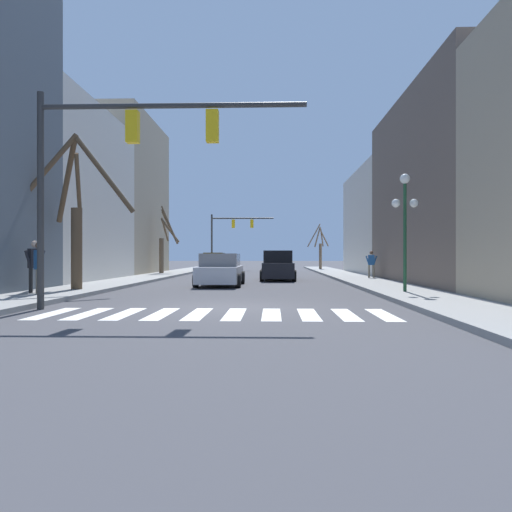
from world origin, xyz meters
name	(u,v)px	position (x,y,z in m)	size (l,w,h in m)	color
ground_plane	(223,308)	(0.00, 0.00, 0.00)	(240.00, 240.00, 0.00)	#424247
sidewalk_right	(455,306)	(6.33, 0.00, 0.07)	(2.59, 90.00, 0.15)	gray
building_row_left	(33,164)	(-10.62, 10.84, 5.99)	(6.00, 35.28, 13.69)	#515B66
building_row_right	(455,199)	(10.62, 11.93, 4.29)	(6.00, 36.62, 9.23)	tan
crosswalk_stripes	(216,314)	(0.00, -1.55, 0.00)	(8.55, 2.60, 0.01)	white
traffic_signal_near	(120,150)	(-2.65, -0.64, 4.22)	(7.14, 0.28, 5.78)	#2D2D2D
traffic_signal_far	(230,230)	(-2.91, 36.54, 4.06)	(6.34, 0.28, 5.60)	#2D2D2D
street_lamp_right_corner	(405,208)	(6.10, 4.28, 3.13)	(0.95, 0.36, 4.20)	#1E4C2D
car_parked_left_near	(220,270)	(-1.11, 9.95, 0.72)	(2.12, 4.82, 1.53)	silver
car_driving_away_lane	(278,266)	(1.67, 15.35, 0.80)	(2.01, 4.83, 1.72)	black
car_driving_toward_lane	(214,263)	(-3.86, 30.99, 0.79)	(2.10, 4.86, 1.70)	#A38423
pedestrian_waiting_at_curb	(35,262)	(-6.84, 3.28, 1.21)	(0.50, 0.70, 1.80)	black
pedestrian_crossing_street	(39,263)	(-6.42, 2.69, 1.18)	(0.56, 0.61, 1.73)	#7A705B
pedestrian_near_right_corner	(371,262)	(7.09, 15.40, 1.07)	(0.67, 0.25, 1.56)	#7A705B
street_tree_left_far	(320,249)	(5.92, 34.41, 2.11)	(2.10, 2.20, 4.37)	brown
street_tree_left_near	(165,242)	(-6.57, 22.85, 2.43)	(1.62, 3.02, 4.96)	brown
street_tree_right_far	(74,214)	(-6.25, 5.19, 3.04)	(4.61, 2.26, 5.97)	brown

